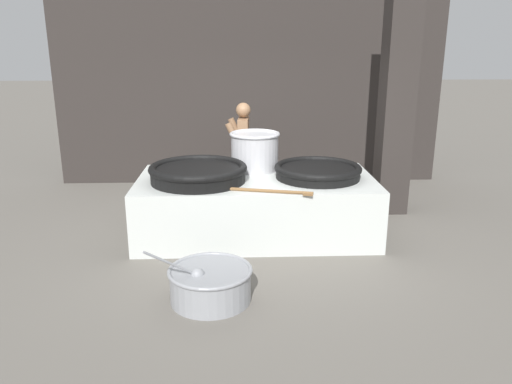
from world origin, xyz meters
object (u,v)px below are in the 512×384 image
Objects in this scene: giant_wok_near at (198,172)px; stock_pot at (255,150)px; prep_bowl_vegetables at (210,283)px; cook at (243,151)px; giant_wok_far at (318,171)px.

giant_wok_near is 1.80× the size of stock_pot.
prep_bowl_vegetables is at bearing -103.22° from stock_pot.
cook is at bearing 83.08° from prep_bowl_vegetables.
cook is (-0.98, 1.36, -0.00)m from giant_wok_far.
giant_wok_near is 1.24× the size of prep_bowl_vegetables.
cook reaches higher than stock_pot.
giant_wok_far is at bearing 4.54° from giant_wok_near.
stock_pot is 0.43× the size of cook.
giant_wok_near is 0.77× the size of cook.
cook reaches higher than giant_wok_far.
giant_wok_far is 1.68m from cook.
giant_wok_near is 1.61m from cook.
giant_wok_far is at bearing 129.84° from cook.
stock_pot is at bearing 76.78° from prep_bowl_vegetables.
giant_wok_near reaches higher than prep_bowl_vegetables.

